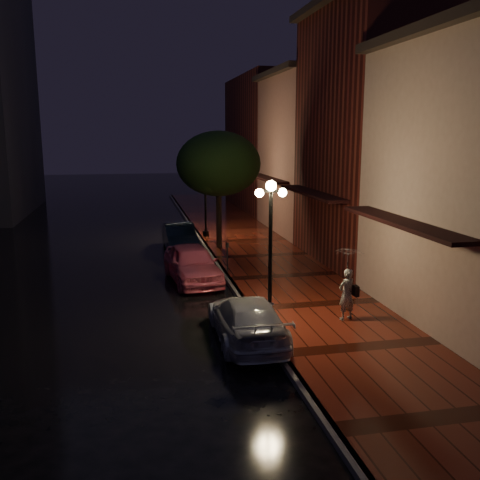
{
  "coord_description": "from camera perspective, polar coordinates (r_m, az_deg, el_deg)",
  "views": [
    {
      "loc": [
        -3.7,
        -20.15,
        5.82
      ],
      "look_at": [
        0.75,
        1.46,
        1.4
      ],
      "focal_mm": 40.0,
      "sensor_mm": 36.0,
      "label": 1
    }
  ],
  "objects": [
    {
      "name": "street_tree",
      "position": [
        26.54,
        -2.29,
        7.92
      ],
      "size": [
        4.16,
        4.16,
        5.8
      ],
      "color": "black",
      "rests_on": "sidewalk"
    },
    {
      "name": "parking_meter",
      "position": [
        22.22,
        -1.36,
        -1.5
      ],
      "size": [
        0.13,
        0.11,
        1.21
      ],
      "rotation": [
        0.0,
        0.0,
        0.24
      ],
      "color": "black",
      "rests_on": "sidewalk"
    },
    {
      "name": "curb",
      "position": [
        21.28,
        -1.19,
        -4.34
      ],
      "size": [
        0.25,
        60.0,
        0.15
      ],
      "primitive_type": "cube",
      "color": "#595451",
      "rests_on": "ground"
    },
    {
      "name": "navy_car",
      "position": [
        27.0,
        -6.45,
        0.3
      ],
      "size": [
        1.57,
        4.2,
        1.37
      ],
      "primitive_type": "imported",
      "rotation": [
        0.0,
        0.0,
        0.03
      ],
      "color": "black",
      "rests_on": "ground"
    },
    {
      "name": "woman_with_umbrella",
      "position": [
        16.65,
        11.4,
        -3.42
      ],
      "size": [
        0.94,
        0.96,
        2.26
      ],
      "rotation": [
        0.0,
        0.0,
        3.49
      ],
      "color": "silver",
      "rests_on": "sidewalk"
    },
    {
      "name": "pink_car",
      "position": [
        21.26,
        -5.11,
        -2.52
      ],
      "size": [
        2.25,
        4.56,
        1.5
      ],
      "primitive_type": "imported",
      "rotation": [
        0.0,
        0.0,
        0.11
      ],
      "color": "#DC5A75",
      "rests_on": "ground"
    },
    {
      "name": "streetlamp_far",
      "position": [
        29.61,
        -3.72,
        5.06
      ],
      "size": [
        0.96,
        0.36,
        4.31
      ],
      "color": "black",
      "rests_on": "sidewalk"
    },
    {
      "name": "storefront_far",
      "position": [
        32.02,
        8.0,
        8.86
      ],
      "size": [
        5.0,
        8.0,
        9.0
      ],
      "primitive_type": "cube",
      "color": "#8C5951",
      "rests_on": "ground"
    },
    {
      "name": "sidewalk",
      "position": [
        21.78,
        4.66,
        -4.0
      ],
      "size": [
        4.5,
        60.0,
        0.15
      ],
      "primitive_type": "cube",
      "color": "#4B170D",
      "rests_on": "ground"
    },
    {
      "name": "storefront_extra",
      "position": [
        41.56,
        3.34,
        10.18
      ],
      "size": [
        5.0,
        12.0,
        10.0
      ],
      "primitive_type": "cube",
      "color": "#511914",
      "rests_on": "ground"
    },
    {
      "name": "streetlamp_near",
      "position": [
        16.01,
        3.26,
        -0.29
      ],
      "size": [
        0.96,
        0.36,
        4.31
      ],
      "color": "black",
      "rests_on": "sidewalk"
    },
    {
      "name": "silver_car",
      "position": [
        15.3,
        0.76,
        -8.43
      ],
      "size": [
        1.88,
        4.48,
        1.29
      ],
      "primitive_type": "imported",
      "rotation": [
        0.0,
        0.0,
        3.13
      ],
      "color": "#B0B2B9",
      "rests_on": "ground"
    },
    {
      "name": "storefront_mid",
      "position": [
        24.6,
        14.38,
        10.24
      ],
      "size": [
        5.0,
        8.0,
        11.0
      ],
      "primitive_type": "cube",
      "color": "#511914",
      "rests_on": "ground"
    },
    {
      "name": "ground",
      "position": [
        21.3,
        -1.19,
        -4.53
      ],
      "size": [
        120.0,
        120.0,
        0.0
      ],
      "primitive_type": "plane",
      "color": "black",
      "rests_on": "ground"
    }
  ]
}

